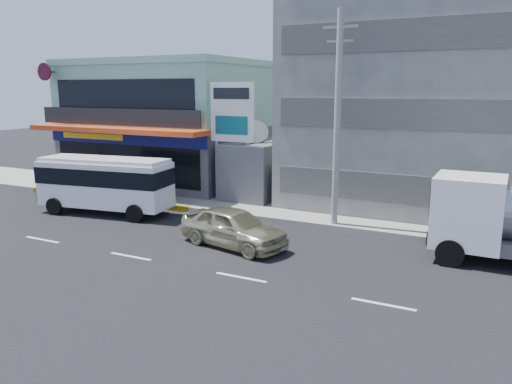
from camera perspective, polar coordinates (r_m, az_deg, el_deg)
ground at (r=20.61m, az=-14.13°, el=-7.16°), size 120.00×120.00×0.00m
sidewalk at (r=26.20m, az=8.24°, el=-2.53°), size 70.00×5.00×0.30m
shop_building at (r=35.53m, az=-9.57°, el=7.44°), size 12.40×11.70×8.00m
concrete_building at (r=29.78m, az=21.51°, el=11.80°), size 16.00×12.00×14.00m
gap_structure at (r=30.00m, az=0.78°, el=2.52°), size 3.00×6.00×3.50m
satellite_dish at (r=28.87m, az=-0.08°, el=5.81°), size 1.50×1.50×0.15m
billboard at (r=27.41m, az=-2.74°, el=8.32°), size 2.60×0.18×6.90m
utility_pole_near at (r=23.14m, az=9.29°, el=8.11°), size 1.60×0.30×10.00m
minibus at (r=27.54m, az=-16.88°, el=1.25°), size 7.39×3.32×2.98m
sedan at (r=21.04m, az=-2.61°, el=-4.02°), size 5.25×3.01×1.68m
motorcycle_rider at (r=33.39m, az=-22.24°, el=0.90°), size 1.90×0.80×2.37m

